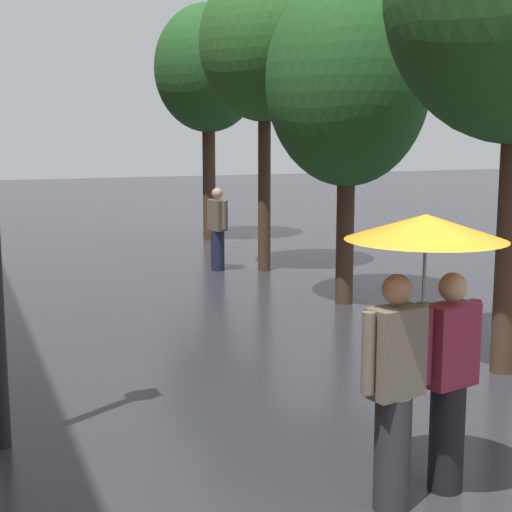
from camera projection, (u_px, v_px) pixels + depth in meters
name	position (u px, v px, depth m)	size (l,w,h in m)	color
street_tree_1	(348.00, 81.00, 11.51)	(2.46, 2.46, 4.98)	#473323
street_tree_2	(265.00, 45.00, 14.17)	(2.41, 2.41, 5.66)	#473323
street_tree_3	(208.00, 70.00, 18.39)	(2.56, 2.56, 5.62)	#473323
couple_under_umbrella	(424.00, 312.00, 5.44)	(1.13, 1.13, 2.09)	#2D2D33
pedestrian_walking_midground	(218.00, 229.00, 14.74)	(0.30, 0.58, 1.58)	#1E233D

